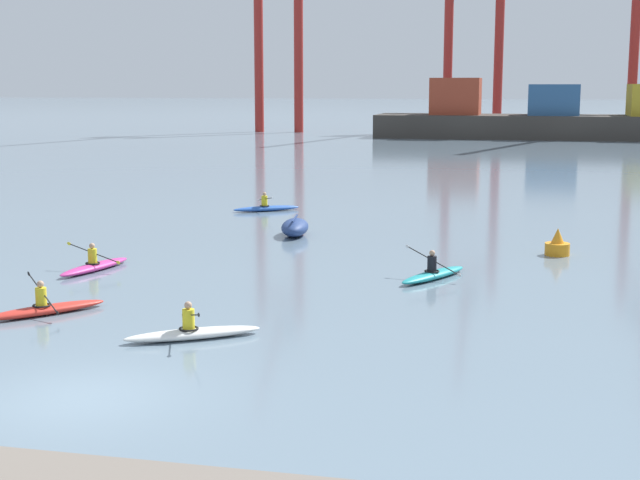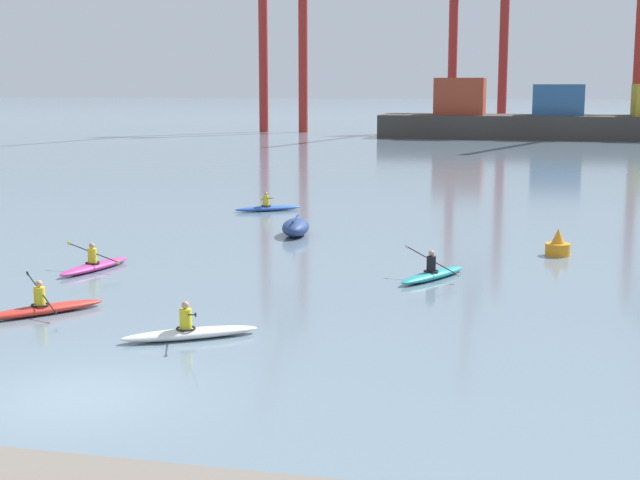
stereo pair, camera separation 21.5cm
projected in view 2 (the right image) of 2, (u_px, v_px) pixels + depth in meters
name	position (u px, v px, depth m)	size (l,w,h in m)	color
ground_plane	(79.00, 396.00, 18.52)	(800.00, 800.00, 0.00)	slate
container_barge	(555.00, 119.00, 107.06)	(40.77, 9.25, 6.98)	#38332D
gantry_crane_west_mid	(479.00, 11.00, 119.96)	(7.80, 19.30, 30.88)	maroon
capsized_dinghy	(296.00, 227.00, 38.19)	(1.47, 2.73, 0.76)	navy
channel_buoy	(558.00, 246.00, 33.73)	(0.90, 0.90, 1.00)	orange
kayak_magenta	(94.00, 265.00, 31.06)	(2.20, 3.45, 0.95)	#C13384
kayak_white	(190.00, 332.00, 22.68)	(3.21, 2.30, 0.95)	silver
kayak_red	(43.00, 308.00, 25.12)	(2.63, 3.00, 1.06)	red
kayak_blue	(268.00, 208.00, 45.65)	(3.17, 2.38, 0.95)	#2856B2
kayak_teal	(433.00, 274.00, 29.66)	(2.13, 3.28, 1.03)	teal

